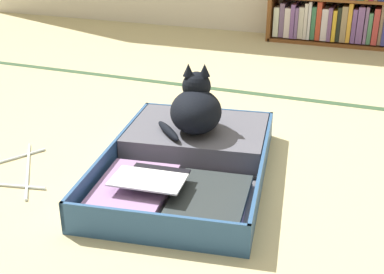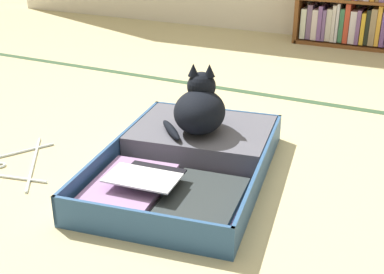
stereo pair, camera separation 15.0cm
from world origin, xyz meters
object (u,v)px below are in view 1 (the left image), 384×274
bookshelf (361,2)px  open_suitcase (189,156)px  black_cat (196,108)px  clothes_hanger (17,171)px

bookshelf → open_suitcase: size_ratio=1.35×
bookshelf → black_cat: 2.19m
open_suitcase → clothes_hanger: size_ratio=2.54×
black_cat → clothes_hanger: size_ratio=0.83×
bookshelf → open_suitcase: 2.31m
open_suitcase → black_cat: (-0.02, 0.11, 0.15)m
open_suitcase → black_cat: bearing=98.9°
bookshelf → open_suitcase: (-0.43, -2.26, -0.27)m
open_suitcase → black_cat: size_ratio=3.07×
open_suitcase → clothes_hanger: (-0.59, -0.27, -0.04)m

